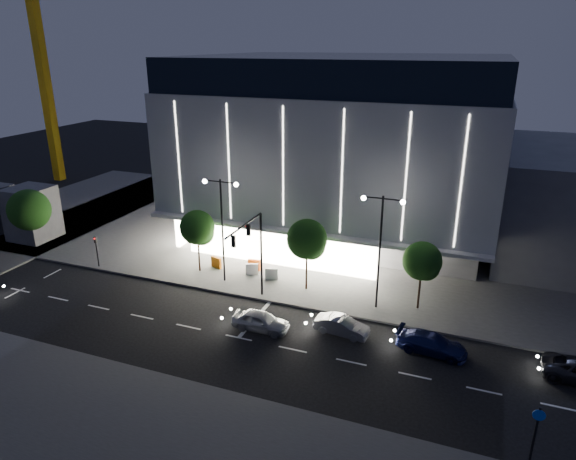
% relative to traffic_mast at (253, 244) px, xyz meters
% --- Properties ---
extents(ground, '(160.00, 160.00, 0.00)m').
position_rel_traffic_mast_xyz_m(ground, '(-1.00, -3.34, -5.03)').
color(ground, black).
rests_on(ground, ground).
extents(sidewalk_museum, '(70.00, 40.00, 0.15)m').
position_rel_traffic_mast_xyz_m(sidewalk_museum, '(4.00, 20.66, -4.95)').
color(sidewalk_museum, '#474747').
rests_on(sidewalk_museum, ground).
extents(sidewalk_near, '(70.00, 10.00, 0.15)m').
position_rel_traffic_mast_xyz_m(sidewalk_near, '(4.00, -15.34, -4.95)').
color(sidewalk_near, '#474747').
rests_on(sidewalk_near, ground).
extents(sidewalk_west, '(16.00, 50.00, 0.15)m').
position_rel_traffic_mast_xyz_m(sidewalk_west, '(-31.00, 6.66, -4.95)').
color(sidewalk_west, '#474747').
rests_on(sidewalk_west, ground).
extents(museum, '(30.00, 25.80, 18.00)m').
position_rel_traffic_mast_xyz_m(museum, '(1.98, 18.97, 4.25)').
color(museum, '#4C4C51').
rests_on(museum, ground).
extents(traffic_mast, '(0.33, 5.89, 7.07)m').
position_rel_traffic_mast_xyz_m(traffic_mast, '(0.00, 0.00, 0.00)').
color(traffic_mast, black).
rests_on(traffic_mast, ground).
extents(street_lamp_west, '(3.16, 0.36, 9.00)m').
position_rel_traffic_mast_xyz_m(street_lamp_west, '(-4.00, 2.66, 0.93)').
color(street_lamp_west, black).
rests_on(street_lamp_west, ground).
extents(street_lamp_east, '(3.16, 0.36, 9.00)m').
position_rel_traffic_mast_xyz_m(street_lamp_east, '(9.00, 2.66, 0.93)').
color(street_lamp_east, black).
rests_on(street_lamp_east, ground).
extents(ped_signal_far, '(0.22, 0.24, 3.00)m').
position_rel_traffic_mast_xyz_m(ped_signal_far, '(-16.00, 1.16, -3.14)').
color(ped_signal_far, black).
rests_on(ped_signal_far, ground).
extents(cycle_sign_pole, '(0.56, 0.13, 4.00)m').
position_rel_traffic_mast_xyz_m(cycle_sign_pole, '(19.00, -10.85, -2.74)').
color(cycle_sign_pole, black).
rests_on(cycle_sign_pole, ground).
extents(tower_crane, '(32.00, 2.00, 28.50)m').
position_rel_traffic_mast_xyz_m(tower_crane, '(-41.92, 24.66, 15.48)').
color(tower_crane, gold).
rests_on(tower_crane, ground).
extents(tree_left, '(3.02, 3.02, 5.72)m').
position_rel_traffic_mast_xyz_m(tree_left, '(-6.97, 3.68, -0.99)').
color(tree_left, black).
rests_on(tree_left, ground).
extents(tree_mid, '(3.25, 3.25, 6.15)m').
position_rel_traffic_mast_xyz_m(tree_mid, '(3.03, 3.68, -0.69)').
color(tree_mid, black).
rests_on(tree_mid, ground).
extents(tree_right, '(2.91, 2.91, 5.51)m').
position_rel_traffic_mast_xyz_m(tree_right, '(12.03, 3.68, -1.14)').
color(tree_right, black).
rests_on(tree_right, ground).
extents(car_lead, '(4.16, 1.69, 1.41)m').
position_rel_traffic_mast_xyz_m(car_lead, '(2.00, -3.31, -4.32)').
color(car_lead, '#A6A8AE').
rests_on(car_lead, ground).
extents(car_second, '(3.97, 1.73, 1.27)m').
position_rel_traffic_mast_xyz_m(car_second, '(7.50, -1.79, -4.39)').
color(car_second, '#97999E').
rests_on(car_second, ground).
extents(car_third, '(4.74, 2.32, 1.33)m').
position_rel_traffic_mast_xyz_m(car_third, '(13.62, -1.86, -4.36)').
color(car_third, '#141A4D').
rests_on(car_third, ground).
extents(barrier_a, '(1.12, 0.58, 1.00)m').
position_rel_traffic_mast_xyz_m(barrier_a, '(-5.91, 4.73, -4.38)').
color(barrier_a, '#C65B0B').
rests_on(barrier_a, sidewalk_museum).
extents(barrier_b, '(1.10, 0.68, 1.00)m').
position_rel_traffic_mast_xyz_m(barrier_b, '(-2.32, 4.58, -4.38)').
color(barrier_b, silver).
rests_on(barrier_b, sidewalk_museum).
extents(barrier_c, '(1.12, 0.40, 1.00)m').
position_rel_traffic_mast_xyz_m(barrier_c, '(-2.52, 5.46, -4.38)').
color(barrier_c, '#ED560D').
rests_on(barrier_c, sidewalk_museum).
extents(barrier_d, '(1.12, 0.61, 1.00)m').
position_rel_traffic_mast_xyz_m(barrier_d, '(-0.36, 4.30, -4.38)').
color(barrier_d, silver).
rests_on(barrier_d, sidewalk_museum).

